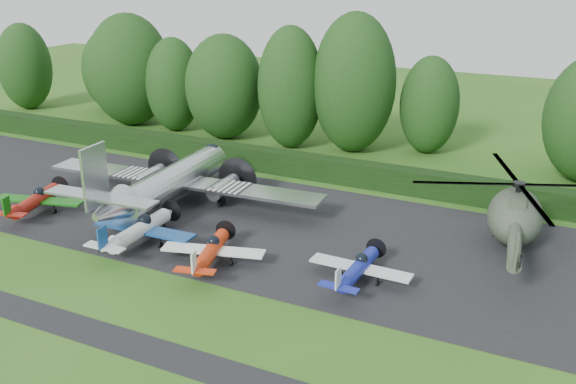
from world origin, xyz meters
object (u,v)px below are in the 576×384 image
at_px(transport_plane, 171,182).
at_px(light_plane_red, 36,200).
at_px(helicopter, 515,212).
at_px(light_plane_white, 140,230).
at_px(light_plane_blue, 358,268).
at_px(light_plane_orange, 211,251).

distance_m(transport_plane, light_plane_red, 9.95).
bearing_deg(helicopter, transport_plane, -163.07).
height_order(light_plane_white, light_plane_blue, light_plane_white).
bearing_deg(light_plane_blue, light_plane_white, -175.83).
height_order(transport_plane, light_plane_orange, transport_plane).
height_order(light_plane_red, light_plane_blue, light_plane_red).
xyz_separation_m(light_plane_white, light_plane_orange, (5.79, -0.45, -0.13)).
height_order(light_plane_white, light_plane_orange, light_plane_white).
relative_size(transport_plane, light_plane_orange, 3.40).
height_order(transport_plane, light_plane_blue, transport_plane).
xyz_separation_m(transport_plane, light_plane_blue, (16.89, -5.20, -1.08)).
bearing_deg(transport_plane, light_plane_red, -142.97).
height_order(transport_plane, light_plane_red, transport_plane).
relative_size(transport_plane, light_plane_white, 3.01).
distance_m(transport_plane, light_plane_white, 7.01).
bearing_deg(light_plane_red, transport_plane, 48.20).
distance_m(light_plane_red, light_plane_blue, 25.14).
bearing_deg(light_plane_blue, light_plane_red, 179.39).
relative_size(light_plane_white, helicopter, 0.48).
relative_size(light_plane_white, light_plane_orange, 1.13).
distance_m(light_plane_red, light_plane_white, 10.50).
bearing_deg(helicopter, light_plane_orange, -138.22).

